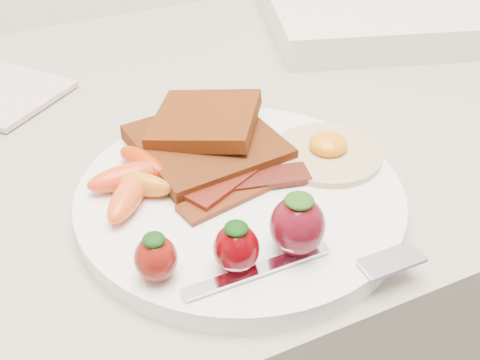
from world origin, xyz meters
name	(u,v)px	position (x,y,z in m)	size (l,w,h in m)	color
plate	(240,198)	(-0.03, 1.54, 0.91)	(0.27, 0.27, 0.02)	white
toast_lower	(207,144)	(-0.03, 1.61, 0.93)	(0.12, 0.12, 0.01)	#321609
toast_upper	(205,120)	(-0.02, 1.63, 0.94)	(0.09, 0.09, 0.01)	#45190C
fried_egg	(328,151)	(0.06, 1.56, 0.92)	(0.11, 0.11, 0.02)	beige
bacon_strips	(240,182)	(-0.02, 1.55, 0.92)	(0.12, 0.07, 0.01)	#4C1C0C
baby_carrots	(133,180)	(-0.10, 1.58, 0.93)	(0.07, 0.10, 0.02)	#E0431B
strawberries	(251,238)	(-0.05, 1.47, 0.94)	(0.13, 0.05, 0.05)	maroon
fork	(319,266)	(-0.01, 1.44, 0.92)	(0.17, 0.05, 0.00)	silver
appliance	(383,11)	(0.31, 1.81, 0.92)	(0.30, 0.24, 0.04)	silver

